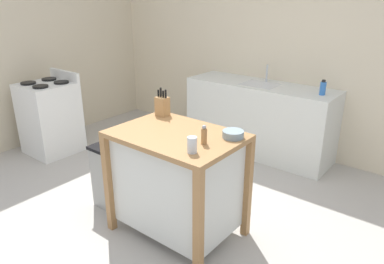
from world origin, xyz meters
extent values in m
plane|color=#ADA8A0|center=(0.00, 0.00, 0.00)|extent=(6.61, 6.61, 0.00)
cube|color=beige|center=(0.00, 2.41, 1.30)|extent=(5.61, 0.10, 2.60)
cube|color=beige|center=(-2.80, 0.91, 1.30)|extent=(0.10, 3.01, 2.60)
cube|color=#9E7042|center=(0.15, 0.11, 0.90)|extent=(1.02, 0.73, 0.04)
cube|color=silver|center=(0.15, 0.11, 0.49)|extent=(0.92, 0.63, 0.78)
cube|color=#9E7042|center=(-0.33, -0.22, 0.44)|extent=(0.06, 0.06, 0.88)
cube|color=#9E7042|center=(0.64, -0.22, 0.44)|extent=(0.06, 0.06, 0.88)
cube|color=#9E7042|center=(-0.33, 0.45, 0.44)|extent=(0.06, 0.06, 0.88)
cube|color=#9E7042|center=(0.64, 0.45, 0.44)|extent=(0.06, 0.06, 0.88)
cube|color=#AD7F4C|center=(-0.24, 0.38, 1.01)|extent=(0.11, 0.09, 0.17)
cylinder|color=black|center=(-0.28, 0.38, 1.12)|extent=(0.02, 0.02, 0.06)
cylinder|color=black|center=(-0.25, 0.38, 1.13)|extent=(0.02, 0.02, 0.08)
cylinder|color=black|center=(-0.22, 0.38, 1.12)|extent=(0.02, 0.02, 0.06)
cylinder|color=black|center=(-0.19, 0.38, 1.13)|extent=(0.02, 0.02, 0.07)
cylinder|color=gray|center=(0.56, 0.32, 0.95)|extent=(0.17, 0.17, 0.06)
cylinder|color=#49555B|center=(0.56, 0.32, 0.98)|extent=(0.14, 0.14, 0.01)
cylinder|color=silver|center=(0.48, -0.10, 0.98)|extent=(0.07, 0.07, 0.11)
cylinder|color=#9E7042|center=(0.46, 0.08, 0.98)|extent=(0.04, 0.04, 0.12)
sphere|color=#99999E|center=(0.46, 0.08, 1.05)|extent=(0.03, 0.03, 0.03)
cube|color=gray|center=(-0.60, 0.04, 0.30)|extent=(0.34, 0.26, 0.60)
cube|color=black|center=(-0.60, 0.04, 0.61)|extent=(0.36, 0.28, 0.03)
cube|color=silver|center=(-0.15, 2.06, 0.45)|extent=(1.88, 0.60, 0.91)
cube|color=silver|center=(-0.15, 2.04, 0.89)|extent=(0.44, 0.36, 0.03)
cylinder|color=#B7BCC1|center=(-0.15, 2.20, 1.02)|extent=(0.02, 0.02, 0.22)
cylinder|color=blue|center=(0.63, 2.02, 0.98)|extent=(0.07, 0.07, 0.14)
cylinder|color=black|center=(0.63, 2.02, 1.07)|extent=(0.04, 0.04, 0.02)
cube|color=silver|center=(-2.25, 0.41, 0.45)|extent=(0.60, 0.60, 0.91)
cube|color=silver|center=(-2.25, 0.69, 0.97)|extent=(0.60, 0.04, 0.12)
cylinder|color=black|center=(-2.39, 0.27, 0.92)|extent=(0.18, 0.18, 0.02)
cylinder|color=black|center=(-2.11, 0.27, 0.92)|extent=(0.18, 0.18, 0.02)
cylinder|color=black|center=(-2.39, 0.55, 0.92)|extent=(0.18, 0.18, 0.02)
cylinder|color=black|center=(-2.11, 0.55, 0.92)|extent=(0.18, 0.18, 0.02)
camera|label=1|loc=(1.91, -1.89, 1.96)|focal=33.76mm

